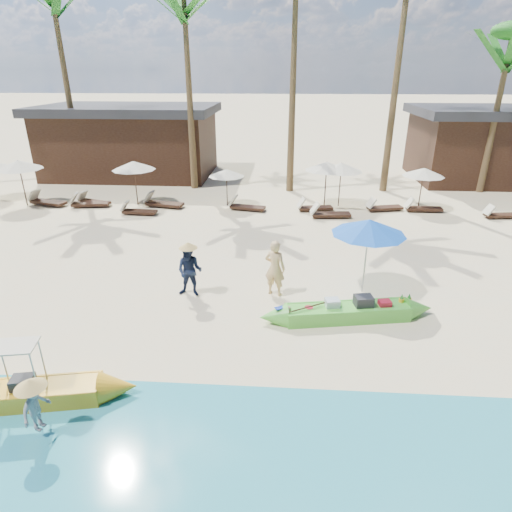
# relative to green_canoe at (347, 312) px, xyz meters

# --- Properties ---
(ground) EXTENTS (240.00, 240.00, 0.00)m
(ground) POSITION_rel_green_canoe_xyz_m (-3.66, -0.42, -0.23)
(ground) COLOR beige
(ground) RESTS_ON ground
(wet_sand_strip) EXTENTS (240.00, 4.50, 0.01)m
(wet_sand_strip) POSITION_rel_green_canoe_xyz_m (-3.66, -5.42, -0.23)
(wet_sand_strip) COLOR tan
(wet_sand_strip) RESTS_ON ground
(green_canoe) EXTENTS (5.39, 1.27, 0.69)m
(green_canoe) POSITION_rel_green_canoe_xyz_m (0.00, 0.00, 0.00)
(green_canoe) COLOR #52C03A
(green_canoe) RESTS_ON ground
(yellow_canoe) EXTENTS (5.41, 1.38, 1.41)m
(yellow_canoe) POSITION_rel_green_canoe_xyz_m (-7.19, -3.75, -0.00)
(yellow_canoe) COLOR #F1AB1E
(yellow_canoe) RESTS_ON ground
(tourist) EXTENTS (0.75, 0.62, 1.76)m
(tourist) POSITION_rel_green_canoe_xyz_m (-2.03, 1.30, 0.65)
(tourist) COLOR tan
(tourist) RESTS_ON ground
(vendor_green) EXTENTS (0.84, 0.68, 1.60)m
(vendor_green) POSITION_rel_green_canoe_xyz_m (-4.56, 1.09, 0.57)
(vendor_green) COLOR #15203B
(vendor_green) RESTS_ON ground
(vendor_yellow) EXTENTS (0.48, 0.71, 1.01)m
(vendor_yellow) POSITION_rel_green_canoe_xyz_m (-6.21, -4.52, 0.45)
(vendor_yellow) COLOR gray
(vendor_yellow) RESTS_ON ground
(blue_umbrella) EXTENTS (2.18, 2.18, 2.35)m
(blue_umbrella) POSITION_rel_green_canoe_xyz_m (0.68, 1.65, 1.89)
(blue_umbrella) COLOR #99999E
(blue_umbrella) RESTS_ON ground
(resort_parasol_3) EXTENTS (2.21, 2.21, 2.28)m
(resort_parasol_3) POSITION_rel_green_canoe_xyz_m (-14.79, 9.81, 1.82)
(resort_parasol_3) COLOR #352116
(resort_parasol_3) RESTS_ON ground
(lounger_3_left) EXTENTS (2.03, 1.06, 0.66)m
(lounger_3_left) POSITION_rel_green_canoe_xyz_m (-13.83, 9.90, -0.01)
(lounger_3_left) COLOR #352116
(lounger_3_left) RESTS_ON ground
(lounger_3_right) EXTENTS (1.82, 1.06, 0.59)m
(lounger_3_right) POSITION_rel_green_canoe_xyz_m (-11.52, 10.14, -0.03)
(lounger_3_right) COLOR #352116
(lounger_3_right) RESTS_ON ground
(resort_parasol_4) EXTENTS (2.13, 2.13, 2.19)m
(resort_parasol_4) POSITION_rel_green_canoe_xyz_m (-9.26, 10.36, 1.75)
(resort_parasol_4) COLOR #352116
(resort_parasol_4) RESTS_ON ground
(lounger_4_left) EXTENTS (1.96, 0.82, 0.64)m
(lounger_4_left) POSITION_rel_green_canoe_xyz_m (-11.58, 9.73, -0.02)
(lounger_4_left) COLOR #352116
(lounger_4_left) RESTS_ON ground
(lounger_4_right) EXTENTS (1.70, 0.61, 0.57)m
(lounger_4_right) POSITION_rel_green_canoe_xyz_m (-8.74, 8.72, -0.04)
(lounger_4_right) COLOR #352116
(lounger_4_right) RESTS_ON ground
(resort_parasol_5) EXTENTS (1.78, 1.78, 1.84)m
(resort_parasol_5) POSITION_rel_green_canoe_xyz_m (-4.67, 10.50, 1.42)
(resort_parasol_5) COLOR #352116
(resort_parasol_5) RESTS_ON ground
(lounger_5_left) EXTENTS (2.06, 0.99, 0.67)m
(lounger_5_left) POSITION_rel_green_canoe_xyz_m (-7.89, 9.99, -0.01)
(lounger_5_left) COLOR #352116
(lounger_5_left) RESTS_ON ground
(resort_parasol_6) EXTENTS (2.14, 2.14, 2.20)m
(resort_parasol_6) POSITION_rel_green_canoe_xyz_m (0.23, 10.84, 1.75)
(resort_parasol_6) COLOR #352116
(resort_parasol_6) RESTS_ON ground
(lounger_6_left) EXTENTS (1.85, 0.88, 0.60)m
(lounger_6_left) POSITION_rel_green_canoe_xyz_m (-3.69, 9.75, -0.03)
(lounger_6_left) COLOR #352116
(lounger_6_left) RESTS_ON ground
(lounger_6_right) EXTENTS (1.78, 0.79, 0.58)m
(lounger_6_right) POSITION_rel_green_canoe_xyz_m (-0.39, 9.86, -0.04)
(lounger_6_right) COLOR #352116
(lounger_6_right) RESTS_ON ground
(resort_parasol_7) EXTENTS (2.10, 2.10, 2.17)m
(resort_parasol_7) POSITION_rel_green_canoe_xyz_m (0.93, 10.79, 1.72)
(resort_parasol_7) COLOR #352116
(resort_parasol_7) RESTS_ON ground
(lounger_7_left) EXTENTS (1.90, 0.71, 0.63)m
(lounger_7_left) POSITION_rel_green_canoe_xyz_m (0.25, 8.84, -0.02)
(lounger_7_left) COLOR #352116
(lounger_7_left) RESTS_ON ground
(lounger_7_right) EXTENTS (1.85, 0.94, 0.60)m
(lounger_7_right) POSITION_rel_green_canoe_xyz_m (2.97, 10.07, -0.03)
(lounger_7_right) COLOR #352116
(lounger_7_right) RESTS_ON ground
(resort_parasol_8) EXTENTS (1.98, 1.98, 2.04)m
(resort_parasol_8) POSITION_rel_green_canoe_xyz_m (4.80, 10.48, 1.60)
(resort_parasol_8) COLOR #352116
(resort_parasol_8) RESTS_ON ground
(lounger_8_left) EXTENTS (1.77, 0.56, 0.60)m
(lounger_8_left) POSITION_rel_green_canoe_xyz_m (4.83, 10.08, -0.03)
(lounger_8_left) COLOR #352116
(lounger_8_left) RESTS_ON ground
(lounger_9_left) EXTENTS (1.70, 0.70, 0.56)m
(lounger_9_left) POSITION_rel_green_canoe_xyz_m (8.16, 9.32, -0.04)
(lounger_9_left) COLOR #352116
(lounger_9_left) RESTS_ON ground
(palm_2) EXTENTS (2.08, 2.08, 11.33)m
(palm_2) POSITION_rel_green_canoe_xyz_m (-14.10, 14.66, 8.95)
(palm_2) COLOR brown
(palm_2) RESTS_ON ground
(palm_3) EXTENTS (2.08, 2.08, 10.52)m
(palm_3) POSITION_rel_green_canoe_xyz_m (-7.02, 13.86, 8.35)
(palm_3) COLOR brown
(palm_3) RESTS_ON ground
(palm_6) EXTENTS (2.08, 2.08, 8.51)m
(palm_6) POSITION_rel_green_canoe_xyz_m (9.18, 14.10, 6.82)
(palm_6) COLOR brown
(palm_6) RESTS_ON ground
(pavilion_west) EXTENTS (10.80, 6.60, 4.30)m
(pavilion_west) POSITION_rel_green_canoe_xyz_m (-11.66, 17.08, 1.96)
(pavilion_west) COLOR #352116
(pavilion_west) RESTS_ON ground
(pavilion_east) EXTENTS (8.80, 6.60, 4.30)m
(pavilion_east) POSITION_rel_green_canoe_xyz_m (10.34, 17.08, 1.96)
(pavilion_east) COLOR #352116
(pavilion_east) RESTS_ON ground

